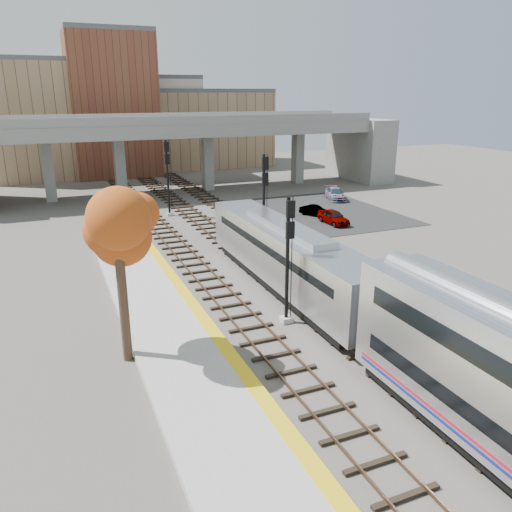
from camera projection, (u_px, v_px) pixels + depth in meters
name	position (u px, v px, depth m)	size (l,w,h in m)	color
ground	(359.00, 365.00, 23.05)	(160.00, 160.00, 0.00)	#47423D
platform	(209.00, 397.00, 20.32)	(4.50, 60.00, 0.35)	#9E9E99
yellow_strip	(252.00, 384.00, 20.97)	(0.70, 60.00, 0.01)	yellow
tracks	(267.00, 275.00, 34.32)	(10.70, 95.00, 0.25)	black
overpass	(191.00, 145.00, 62.46)	(54.00, 12.00, 9.50)	slate
buildings_far	(131.00, 120.00, 79.35)	(43.00, 21.00, 20.60)	#9C7B5A
parking_lot	(320.00, 212.00, 52.73)	(14.00, 18.00, 0.04)	black
locomotive	(286.00, 256.00, 31.27)	(3.02, 19.05, 4.10)	#A8AAB2
signal_mast_near	(288.00, 263.00, 26.27)	(0.60, 0.64, 6.98)	#9E9E99
signal_mast_mid	(264.00, 203.00, 38.56)	(0.60, 0.64, 7.59)	#9E9E99
signal_mast_far	(168.00, 178.00, 49.84)	(0.60, 0.64, 7.60)	#9E9E99
tree	(117.00, 230.00, 21.62)	(3.60, 3.60, 8.53)	#382619
car_a	(334.00, 217.00, 47.58)	(1.58, 3.92, 1.34)	#99999E
car_b	(315.00, 211.00, 50.72)	(1.12, 3.22, 1.06)	#99999E
car_c	(335.00, 194.00, 58.45)	(1.88, 4.62, 1.34)	#99999E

